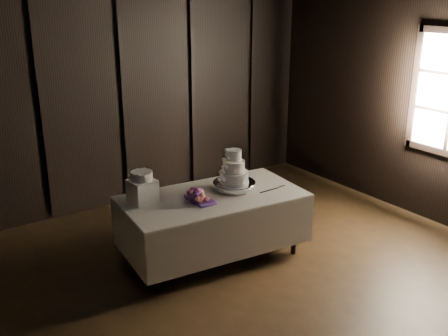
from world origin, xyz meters
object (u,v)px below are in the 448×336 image
display_table (213,224)px  small_cake (142,176)px  wedding_cake (233,170)px  box_pedestal (142,191)px  cake_stand (234,186)px  bouquet (196,196)px

display_table → small_cake: size_ratio=8.96×
wedding_cake → box_pedestal: bearing=175.4°
display_table → cake_stand: 0.49m
cake_stand → box_pedestal: size_ratio=1.86×
wedding_cake → bouquet: size_ratio=0.93×
bouquet → box_pedestal: box_pedestal is taller
cake_stand → box_pedestal: box_pedestal is taller
cake_stand → small_cake: size_ratio=2.08×
small_cake → wedding_cake: bearing=-15.6°
cake_stand → bouquet: 0.55m
bouquet → wedding_cake: bearing=6.4°
display_table → wedding_cake: size_ratio=5.46×
cake_stand → wedding_cake: wedding_cake is taller
small_cake → box_pedestal: bearing=0.0°
box_pedestal → small_cake: size_ratio=1.12×
cake_stand → small_cake: bearing=165.7°
cake_stand → bouquet: bouquet is taller
bouquet → box_pedestal: 0.57m
display_table → small_cake: bearing=165.1°
cake_stand → box_pedestal: 1.05m
cake_stand → box_pedestal: (-1.01, 0.26, 0.08)m
cake_stand → wedding_cake: 0.20m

